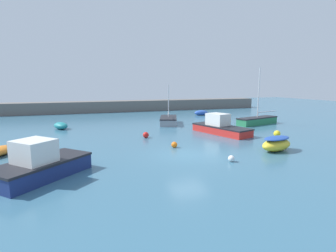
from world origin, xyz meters
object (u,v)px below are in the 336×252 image
(fishing_dinghy_green, at_px, (61,126))
(motorboat_grey_hull, at_px, (40,164))
(mooring_buoy_white, at_px, (231,159))
(sailboat_tall_mast, at_px, (257,120))
(mooring_buoy_red, at_px, (146,135))
(dinghy_near_pier, at_px, (201,113))
(motorboat_with_cabin, at_px, (220,127))
(mooring_buoy_yellow, at_px, (277,134))
(sailboat_short_mast, at_px, (168,120))
(mooring_buoy_orange, at_px, (174,145))
(rowboat_with_red_cover, at_px, (276,144))

(fishing_dinghy_green, height_order, motorboat_grey_hull, motorboat_grey_hull)
(fishing_dinghy_green, bearing_deg, mooring_buoy_white, 9.51)
(motorboat_grey_hull, relative_size, mooring_buoy_white, 12.73)
(sailboat_tall_mast, relative_size, mooring_buoy_red, 12.41)
(sailboat_tall_mast, distance_m, mooring_buoy_red, 14.58)
(dinghy_near_pier, bearing_deg, motorboat_grey_hull, -134.46)
(motorboat_with_cabin, distance_m, sailboat_tall_mast, 7.82)
(motorboat_with_cabin, xyz_separation_m, motorboat_grey_hull, (-14.67, -7.61, 0.06))
(sailboat_tall_mast, xyz_separation_m, mooring_buoy_yellow, (-3.02, -6.70, -0.17))
(fishing_dinghy_green, bearing_deg, mooring_buoy_yellow, 35.99)
(dinghy_near_pier, xyz_separation_m, mooring_buoy_yellow, (-0.87, -17.05, -0.08))
(mooring_buoy_white, bearing_deg, sailboat_short_mast, 85.21)
(motorboat_grey_hull, relative_size, mooring_buoy_orange, 11.14)
(sailboat_short_mast, relative_size, mooring_buoy_orange, 11.74)
(dinghy_near_pier, bearing_deg, sailboat_tall_mast, -80.54)
(motorboat_with_cabin, xyz_separation_m, mooring_buoy_white, (-4.04, -8.35, -0.44))
(mooring_buoy_red, relative_size, mooring_buoy_orange, 1.17)
(sailboat_short_mast, distance_m, sailboat_tall_mast, 10.36)
(motorboat_with_cabin, distance_m, sailboat_short_mast, 7.67)
(motorboat_grey_hull, bearing_deg, fishing_dinghy_green, 45.59)
(motorboat_with_cabin, height_order, sailboat_short_mast, sailboat_short_mast)
(motorboat_grey_hull, xyz_separation_m, mooring_buoy_red, (7.44, 7.85, -0.43))
(dinghy_near_pier, height_order, mooring_buoy_red, dinghy_near_pier)
(motorboat_with_cabin, height_order, mooring_buoy_orange, motorboat_with_cabin)
(dinghy_near_pier, distance_m, sailboat_short_mast, 10.12)
(motorboat_grey_hull, bearing_deg, mooring_buoy_white, -47.90)
(motorboat_with_cabin, relative_size, rowboat_with_red_cover, 2.19)
(mooring_buoy_white, relative_size, mooring_buoy_orange, 0.87)
(motorboat_with_cabin, bearing_deg, motorboat_grey_hull, -79.68)
(rowboat_with_red_cover, bearing_deg, sailboat_short_mast, -92.27)
(sailboat_short_mast, distance_m, mooring_buoy_red, 8.26)
(motorboat_with_cabin, bearing_deg, mooring_buoy_orange, -74.49)
(mooring_buoy_orange, bearing_deg, mooring_buoy_red, 105.29)
(motorboat_with_cabin, height_order, mooring_buoy_white, motorboat_with_cabin)
(fishing_dinghy_green, xyz_separation_m, sailboat_tall_mast, (21.51, -4.01, 0.11))
(mooring_buoy_orange, bearing_deg, motorboat_grey_hull, -156.60)
(sailboat_tall_mast, distance_m, mooring_buoy_yellow, 7.35)
(motorboat_with_cabin, bearing_deg, fishing_dinghy_green, -134.58)
(dinghy_near_pier, relative_size, mooring_buoy_red, 4.26)
(fishing_dinghy_green, distance_m, motorboat_with_cabin, 16.39)
(mooring_buoy_yellow, bearing_deg, mooring_buoy_white, -146.94)
(mooring_buoy_white, xyz_separation_m, mooring_buoy_orange, (-2.06, 4.45, 0.03))
(mooring_buoy_orange, bearing_deg, mooring_buoy_white, -65.12)
(fishing_dinghy_green, bearing_deg, mooring_buoy_red, 21.03)
(dinghy_near_pier, relative_size, rowboat_with_red_cover, 0.77)
(sailboat_tall_mast, bearing_deg, rowboat_with_red_cover, 43.75)
(motorboat_grey_hull, bearing_deg, mooring_buoy_red, 2.60)
(fishing_dinghy_green, bearing_deg, mooring_buoy_orange, 12.45)
(motorboat_with_cabin, height_order, motorboat_grey_hull, motorboat_grey_hull)
(sailboat_short_mast, bearing_deg, mooring_buoy_white, -164.83)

